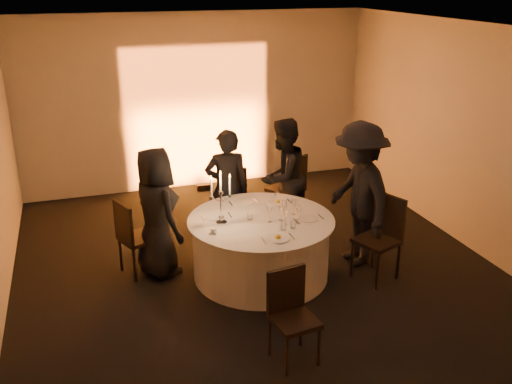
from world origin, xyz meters
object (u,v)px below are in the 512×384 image
object	(u,v)px
chair_back_left	(230,195)
coffee_cup	(213,231)
banquet_table	(261,247)
candelabra	(221,205)
chair_back_right	(290,185)
guest_back_left	(227,188)
guest_left	(157,213)
guest_back_right	(283,178)
guest_right	(359,194)
chair_right	(382,232)
chair_left	(133,234)
chair_front	(291,310)

from	to	relation	value
chair_back_left	coffee_cup	xyz separation A→B (m)	(-0.65, -1.63, 0.24)
banquet_table	candelabra	size ratio (longest dim) A/B	2.69
banquet_table	chair_back_right	size ratio (longest dim) A/B	1.71
chair_back_right	guest_back_left	xyz separation A→B (m)	(-1.10, -0.42, 0.23)
guest_back_left	banquet_table	bearing A→B (deg)	106.54
chair_back_left	guest_left	world-z (taller)	guest_left
banquet_table	guest_left	bearing A→B (deg)	158.72
chair_back_right	guest_back_right	world-z (taller)	guest_back_right
chair_back_left	guest_left	xyz separation A→B (m)	(-1.20, -0.95, 0.26)
coffee_cup	banquet_table	bearing A→B (deg)	18.21
chair_back_left	guest_right	bearing A→B (deg)	132.31
chair_right	guest_back_right	xyz separation A→B (m)	(-0.71, 1.59, 0.25)
chair_left	chair_back_right	distance (m)	2.62
guest_back_left	chair_right	bearing A→B (deg)	144.22
chair_left	coffee_cup	distance (m)	1.15
chair_back_left	chair_right	xyz separation A→B (m)	(1.41, -1.89, 0.04)
chair_front	candelabra	xyz separation A→B (m)	(-0.25, 1.66, 0.48)
chair_front	chair_back_left	bearing A→B (deg)	77.81
chair_right	banquet_table	bearing A→B (deg)	-130.00
banquet_table	chair_back_left	world-z (taller)	chair_back_left
chair_left	guest_right	world-z (taller)	guest_right
chair_left	chair_back_right	world-z (taller)	chair_back_right
banquet_table	chair_left	bearing A→B (deg)	160.70
guest_back_left	guest_back_right	world-z (taller)	guest_back_right
guest_back_right	candelabra	bearing A→B (deg)	10.41
chair_front	guest_left	bearing A→B (deg)	106.76
candelabra	guest_back_right	bearing A→B (deg)	42.46
chair_back_left	chair_front	size ratio (longest dim) A/B	1.07
coffee_cup	candelabra	bearing A→B (deg)	56.40
chair_left	guest_left	xyz separation A→B (m)	(0.30, -0.06, 0.27)
chair_left	guest_left	bearing A→B (deg)	-122.28
chair_right	guest_left	world-z (taller)	guest_left
guest_back_right	guest_right	world-z (taller)	guest_right
guest_left	chair_back_left	bearing A→B (deg)	-72.95
banquet_table	chair_back_right	distance (m)	1.74
chair_back_right	candelabra	size ratio (longest dim) A/B	1.57
chair_right	guest_back_right	size ratio (longest dim) A/B	0.62
chair_right	chair_left	bearing A→B (deg)	-130.23
chair_back_left	chair_right	size ratio (longest dim) A/B	0.94
chair_front	candelabra	distance (m)	1.75
chair_left	chair_back_left	distance (m)	1.74
chair_back_left	guest_right	xyz separation A→B (m)	(1.31, -1.44, 0.38)
coffee_cup	guest_left	bearing A→B (deg)	128.89
chair_back_left	guest_back_left	world-z (taller)	guest_back_left
chair_left	guest_back_right	size ratio (longest dim) A/B	0.58
guest_back_left	coffee_cup	size ratio (longest dim) A/B	15.03
chair_back_left	guest_left	size ratio (longest dim) A/B	0.60
guest_back_right	coffee_cup	bearing A→B (deg)	12.49
chair_left	coffee_cup	bearing A→B (deg)	-152.29
chair_left	chair_front	bearing A→B (deg)	-171.10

